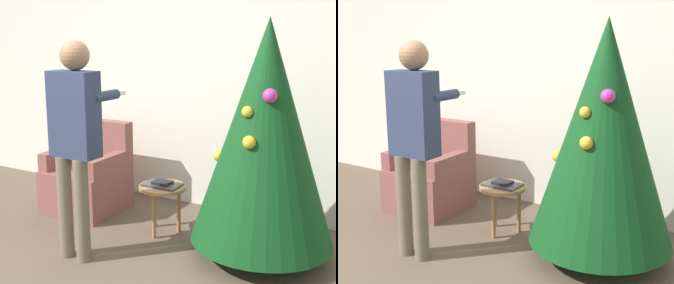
% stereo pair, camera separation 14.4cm
% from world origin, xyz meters
% --- Properties ---
extents(wall_back, '(8.00, 0.06, 2.70)m').
position_xyz_m(wall_back, '(0.00, 2.23, 1.35)').
color(wall_back, silver).
rests_on(wall_back, ground_plane).
extents(christmas_tree, '(1.17, 1.17, 1.95)m').
position_xyz_m(christmas_tree, '(1.15, 1.35, 1.05)').
color(christmas_tree, brown).
rests_on(christmas_tree, ground_plane).
extents(armchair, '(0.72, 0.71, 0.92)m').
position_xyz_m(armchair, '(-0.79, 1.51, 0.33)').
color(armchair, brown).
rests_on(armchair, ground_plane).
extents(person_standing, '(0.41, 0.57, 1.78)m').
position_xyz_m(person_standing, '(-0.16, 0.61, 1.07)').
color(person_standing, '#6B604C').
rests_on(person_standing, ground_plane).
extents(side_stool, '(0.44, 0.44, 0.46)m').
position_xyz_m(side_stool, '(0.20, 1.36, 0.39)').
color(side_stool, '#A37547').
rests_on(side_stool, ground_plane).
extents(laptop, '(0.34, 0.22, 0.02)m').
position_xyz_m(laptop, '(0.20, 1.36, 0.47)').
color(laptop, '#38383D').
rests_on(laptop, side_stool).
extents(book, '(0.16, 0.14, 0.02)m').
position_xyz_m(book, '(0.20, 1.36, 0.49)').
color(book, black).
rests_on(book, laptop).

